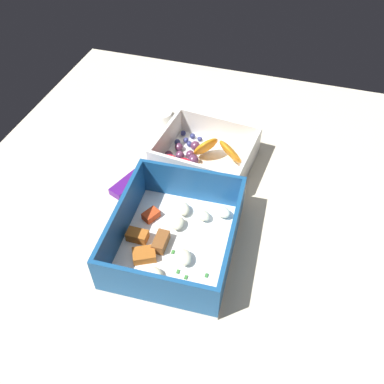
% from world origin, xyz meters
% --- Properties ---
extents(table_surface, '(0.80, 0.80, 0.02)m').
position_xyz_m(table_surface, '(0.00, 0.00, 0.01)').
color(table_surface, beige).
rests_on(table_surface, ground).
extents(pasta_container, '(0.20, 0.18, 0.07)m').
position_xyz_m(pasta_container, '(-0.11, 0.01, 0.04)').
color(pasta_container, white).
rests_on(pasta_container, table_surface).
extents(fruit_bowl, '(0.15, 0.17, 0.06)m').
position_xyz_m(fruit_bowl, '(0.07, 0.02, 0.04)').
color(fruit_bowl, white).
rests_on(fruit_bowl, table_surface).
extents(candy_bar, '(0.07, 0.05, 0.01)m').
position_xyz_m(candy_bar, '(-0.01, 0.13, 0.03)').
color(candy_bar, '#51197A').
rests_on(candy_bar, table_surface).
extents(paper_cup_liner, '(0.04, 0.04, 0.02)m').
position_xyz_m(paper_cup_liner, '(0.18, 0.14, 0.03)').
color(paper_cup_liner, white).
rests_on(paper_cup_liner, table_surface).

